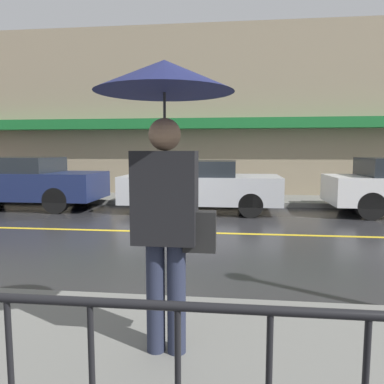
{
  "coord_description": "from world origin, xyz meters",
  "views": [
    {
      "loc": [
        1.82,
        -7.49,
        1.68
      ],
      "look_at": [
        1.34,
        -3.35,
        1.22
      ],
      "focal_mm": 35.0,
      "sensor_mm": 36.0,
      "label": 1
    }
  ],
  "objects": [
    {
      "name": "ground_plane",
      "position": [
        0.0,
        0.0,
        0.0
      ],
      "size": [
        80.0,
        80.0,
        0.0
      ],
      "primitive_type": "plane",
      "color": "#262628"
    },
    {
      "name": "sidewalk_far",
      "position": [
        0.0,
        4.73,
        0.07
      ],
      "size": [
        28.0,
        2.06,
        0.14
      ],
      "color": "slate",
      "rests_on": "ground_plane"
    },
    {
      "name": "lane_marking",
      "position": [
        0.0,
        0.0,
        0.0
      ],
      "size": [
        25.2,
        0.12,
        0.01
      ],
      "color": "gold",
      "rests_on": "ground_plane"
    },
    {
      "name": "building_storefront",
      "position": [
        0.0,
        5.88,
        2.99
      ],
      "size": [
        28.0,
        0.85,
        6.02
      ],
      "color": "gray",
      "rests_on": "ground_plane"
    },
    {
      "name": "pedestrian",
      "position": [
        1.31,
        -4.8,
        1.81
      ],
      "size": [
        1.01,
        1.01,
        2.18
      ],
      "rotation": [
        0.0,
        0.0,
        3.14
      ],
      "color": "#23283D",
      "rests_on": "sidewalk_near"
    },
    {
      "name": "car_navy",
      "position": [
        -4.44,
        2.73,
        0.78
      ],
      "size": [
        4.74,
        1.86,
        1.48
      ],
      "color": "#19234C",
      "rests_on": "ground_plane"
    },
    {
      "name": "car_silver",
      "position": [
        0.85,
        2.73,
        0.73
      ],
      "size": [
        4.27,
        1.88,
        1.4
      ],
      "color": "#B2B5BA",
      "rests_on": "ground_plane"
    }
  ]
}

